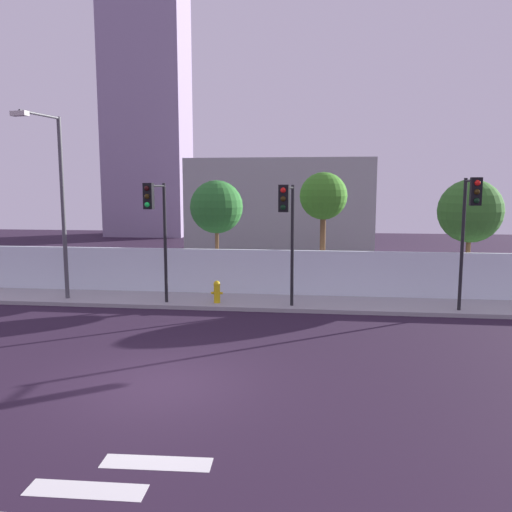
{
  "coord_description": "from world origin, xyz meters",
  "views": [
    {
      "loc": [
        3.5,
        -10.75,
        4.44
      ],
      "look_at": [
        1.43,
        6.5,
        2.1
      ],
      "focal_mm": 35.73,
      "sensor_mm": 36.0,
      "label": 1
    }
  ],
  "objects": [
    {
      "name": "low_building_distant",
      "position": [
        1.09,
        23.49,
        3.13
      ],
      "size": [
        11.86,
        6.0,
        6.26
      ],
      "primitive_type": "cube",
      "color": "gray",
      "rests_on": "ground"
    },
    {
      "name": "traffic_light_left",
      "position": [
        8.54,
        6.9,
        3.52
      ],
      "size": [
        0.34,
        1.44,
        4.62
      ],
      "color": "black",
      "rests_on": "sidewalk"
    },
    {
      "name": "ground_plane",
      "position": [
        0.0,
        0.0,
        0.0
      ],
      "size": [
        80.0,
        80.0,
        0.0
      ],
      "primitive_type": "plane",
      "color": "#28192C"
    },
    {
      "name": "roadside_tree_leftmost",
      "position": [
        -0.79,
        10.81,
        3.6
      ],
      "size": [
        2.28,
        2.28,
        4.75
      ],
      "color": "brown",
      "rests_on": "ground"
    },
    {
      "name": "tower_on_skyline",
      "position": [
        -12.05,
        35.49,
        15.95
      ],
      "size": [
        7.23,
        5.0,
        31.9
      ],
      "primitive_type": "cube",
      "color": "gray",
      "rests_on": "ground"
    },
    {
      "name": "fire_hydrant",
      "position": [
        -0.18,
        7.65,
        0.6
      ],
      "size": [
        0.44,
        0.26,
        0.84
      ],
      "color": "gold",
      "rests_on": "sidewalk"
    },
    {
      "name": "traffic_light_right",
      "position": [
        -2.2,
        6.88,
        3.41
      ],
      "size": [
        0.43,
        1.47,
        4.45
      ],
      "color": "black",
      "rests_on": "sidewalk"
    },
    {
      "name": "perimeter_wall",
      "position": [
        0.0,
        9.49,
        1.05
      ],
      "size": [
        36.0,
        0.18,
        1.8
      ],
      "primitive_type": "cube",
      "color": "silver",
      "rests_on": "sidewalk"
    },
    {
      "name": "roadside_tree_midright",
      "position": [
        9.67,
        10.81,
        3.48
      ],
      "size": [
        2.57,
        2.57,
        4.78
      ],
      "color": "brown",
      "rests_on": "ground"
    },
    {
      "name": "street_lamp_curbside",
      "position": [
        -6.2,
        7.45,
        4.26
      ],
      "size": [
        0.74,
        2.24,
        6.91
      ],
      "color": "#4C4C51",
      "rests_on": "sidewalk"
    },
    {
      "name": "crosswalk_marking",
      "position": [
        0.09,
        -4.53,
        0.0
      ],
      "size": [
        3.44,
        3.06,
        0.01
      ],
      "color": "silver",
      "rests_on": "ground"
    },
    {
      "name": "traffic_light_center",
      "position": [
        2.5,
        6.75,
        3.38
      ],
      "size": [
        0.47,
        1.7,
        4.38
      ],
      "color": "black",
      "rests_on": "sidewalk"
    },
    {
      "name": "sidewalk",
      "position": [
        0.0,
        8.2,
        0.07
      ],
      "size": [
        36.0,
        2.4,
        0.15
      ],
      "primitive_type": "cube",
      "color": "#9D9D9D",
      "rests_on": "ground"
    },
    {
      "name": "roadside_tree_midleft",
      "position": [
        3.76,
        10.81,
        4.03
      ],
      "size": [
        1.98,
        1.98,
        5.08
      ],
      "color": "brown",
      "rests_on": "ground"
    }
  ]
}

